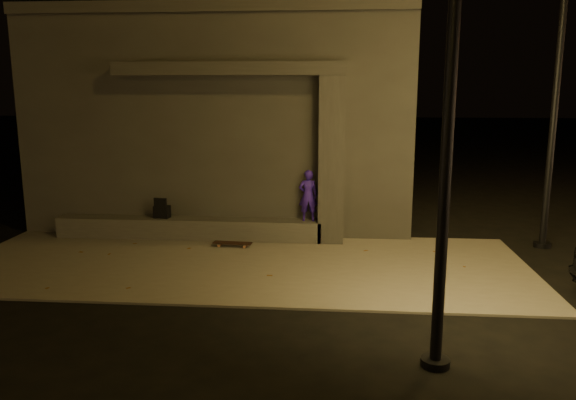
# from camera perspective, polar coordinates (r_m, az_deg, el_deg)

# --- Properties ---
(ground) EXTENTS (120.00, 120.00, 0.00)m
(ground) POSITION_cam_1_polar(r_m,az_deg,el_deg) (9.18, -6.84, -10.35)
(ground) COLOR black
(ground) RESTS_ON ground
(sidewalk) EXTENTS (11.00, 4.40, 0.04)m
(sidewalk) POSITION_cam_1_polar(r_m,az_deg,el_deg) (11.02, -4.73, -6.46)
(sidewalk) COLOR slate
(sidewalk) RESTS_ON ground
(building) EXTENTS (9.00, 5.10, 5.22)m
(building) POSITION_cam_1_polar(r_m,az_deg,el_deg) (15.12, -5.81, 8.32)
(building) COLOR #3D3A37
(building) RESTS_ON ground
(ledge) EXTENTS (6.00, 0.55, 0.45)m
(ledge) POSITION_cam_1_polar(r_m,az_deg,el_deg) (12.92, -10.03, -2.82)
(ledge) COLOR #4E4C46
(ledge) RESTS_ON sidewalk
(column) EXTENTS (0.55, 0.55, 3.60)m
(column) POSITION_cam_1_polar(r_m,az_deg,el_deg) (12.19, 4.44, 4.03)
(column) COLOR #3D3A37
(column) RESTS_ON sidewalk
(canopy) EXTENTS (5.00, 0.70, 0.28)m
(canopy) POSITION_cam_1_polar(r_m,az_deg,el_deg) (12.37, -5.94, 13.11)
(canopy) COLOR #3D3A37
(canopy) RESTS_ON column
(skateboarder) EXTENTS (0.44, 0.31, 1.14)m
(skateboarder) POSITION_cam_1_polar(r_m,az_deg,el_deg) (12.33, 2.06, 0.46)
(skateboarder) COLOR #391DBD
(skateboarder) RESTS_ON ledge
(backpack) EXTENTS (0.37, 0.27, 0.48)m
(backpack) POSITION_cam_1_polar(r_m,az_deg,el_deg) (13.00, -12.68, -1.07)
(backpack) COLOR black
(backpack) RESTS_ON ledge
(skateboard) EXTENTS (0.85, 0.28, 0.09)m
(skateboard) POSITION_cam_1_polar(r_m,az_deg,el_deg) (12.10, -5.66, -4.39)
(skateboard) COLOR black
(skateboard) RESTS_ON sidewalk
(street_lamp_2) EXTENTS (0.36, 0.36, 7.77)m
(street_lamp_2) POSITION_cam_1_polar(r_m,az_deg,el_deg) (12.98, 26.00, 14.65)
(street_lamp_2) COLOR black
(street_lamp_2) RESTS_ON ground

